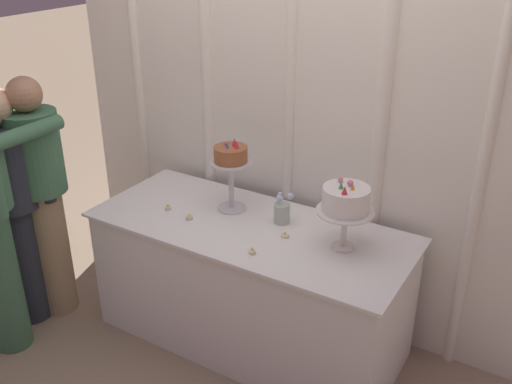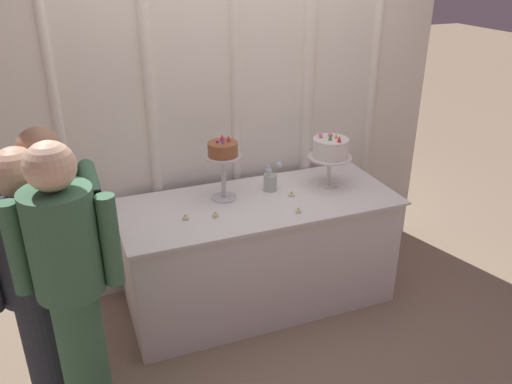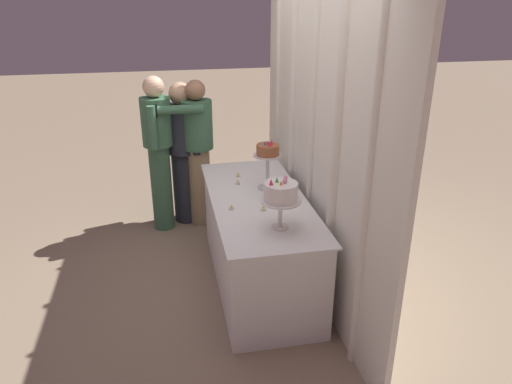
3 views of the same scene
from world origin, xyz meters
name	(u,v)px [view 1 (image 1 of 3)]	position (x,y,z in m)	size (l,w,h in m)	color
ground_plane	(242,347)	(0.00, 0.00, 0.00)	(24.00, 24.00, 0.00)	gray
draped_curtain	(293,74)	(0.01, 0.56, 1.54)	(3.10, 0.16, 2.90)	white
cake_table	(250,284)	(0.00, 0.10, 0.39)	(1.82, 0.77, 0.78)	white
cake_display_nearleft	(231,161)	(-0.20, 0.22, 1.09)	(0.24, 0.24, 0.43)	silver
cake_display_nearright	(346,202)	(0.54, 0.15, 1.05)	(0.30, 0.30, 0.39)	silver
flower_vase	(282,211)	(0.13, 0.23, 0.85)	(0.12, 0.09, 0.20)	#B2C1B2
tealight_far_left	(168,208)	(-0.51, 0.02, 0.79)	(0.04, 0.04, 0.04)	beige
tealight_near_left	(189,217)	(-0.33, -0.01, 0.79)	(0.04, 0.04, 0.04)	beige
tealight_near_right	(252,252)	(0.17, -0.14, 0.79)	(0.04, 0.04, 0.03)	beige
tealight_far_right	(285,235)	(0.23, 0.09, 0.79)	(0.05, 0.05, 0.03)	beige
guest_man_dark_suit	(10,202)	(-1.34, -0.43, 0.81)	(0.52, 0.52, 1.51)	#282D38
guest_girl_blue_dress	(40,190)	(-1.24, -0.29, 0.85)	(0.47, 0.58, 1.54)	#9E8966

